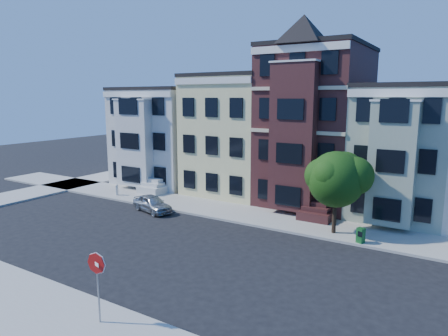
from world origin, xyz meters
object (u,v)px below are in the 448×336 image
Objects in this scene: street_tree at (336,183)px; parked_car at (152,204)px; fire_hydrant at (117,191)px; stop_sign at (98,283)px; newspaper_box at (361,235)px.

street_tree is 1.71× the size of parked_car.
stop_sign is (14.08, -14.24, 1.18)m from fire_hydrant.
newspaper_box reaches higher than fire_hydrant.
newspaper_box is 14.95m from stop_sign.
parked_car is 4.99× the size of fire_hydrant.
fire_hydrant is (-18.58, -0.18, -2.76)m from street_tree.
stop_sign is (8.46, -12.41, 1.07)m from parked_car.
stop_sign reaches higher than newspaper_box.
fire_hydrant is (-20.39, 0.72, -0.07)m from newspaper_box.
parked_car is at bearing -171.21° from street_tree.
street_tree is 13.38m from parked_car.
parked_car reaches higher than fire_hydrant.
stop_sign is at bearing -45.31° from fire_hydrant.
street_tree is 3.37m from newspaper_box.
street_tree is 18.78m from fire_hydrant.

